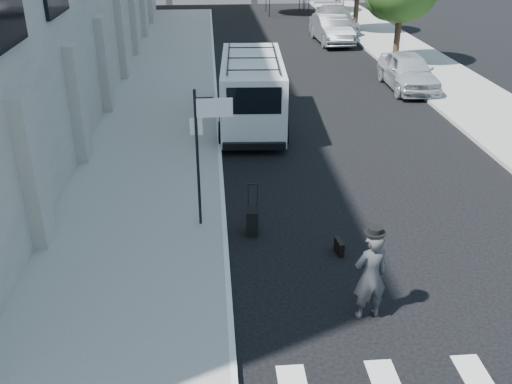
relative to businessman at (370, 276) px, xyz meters
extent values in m
plane|color=black|center=(-0.72, 0.63, -0.96)|extent=(120.00, 120.00, 0.00)
cube|color=gray|center=(-4.97, 16.63, -0.88)|extent=(4.50, 48.00, 0.15)
cube|color=gray|center=(8.28, 20.63, -0.88)|extent=(4.00, 56.00, 0.15)
cylinder|color=black|center=(-3.32, 3.83, 0.94)|extent=(0.07, 0.07, 3.50)
cube|color=white|center=(-3.32, 3.85, 1.79)|extent=(0.30, 0.03, 0.42)
cube|color=white|center=(-2.87, 3.83, 2.24)|extent=(0.85, 0.06, 0.45)
cylinder|color=black|center=(6.88, 20.63, 0.44)|extent=(0.32, 0.32, 2.80)
cylinder|color=black|center=(6.88, 29.63, 0.44)|extent=(0.32, 0.32, 2.80)
cylinder|color=black|center=(1.88, 37.23, 0.14)|extent=(0.06, 0.06, 2.20)
cylinder|color=black|center=(4.68, 37.23, 0.14)|extent=(0.06, 0.06, 2.20)
cylinder|color=black|center=(5.08, 37.73, 0.14)|extent=(0.06, 0.06, 2.20)
cylinder|color=black|center=(7.88, 37.73, 0.14)|extent=(0.06, 0.06, 2.20)
imported|color=#3E3F41|center=(0.00, 0.00, 0.00)|extent=(0.77, 0.58, 1.92)
cube|color=black|center=(-0.05, 2.38, -0.79)|extent=(0.16, 0.45, 0.34)
cube|color=black|center=(-2.02, 3.49, -0.63)|extent=(0.34, 0.49, 0.66)
cylinder|color=black|center=(-2.11, 3.71, -0.01)|extent=(0.02, 0.02, 0.63)
cylinder|color=black|center=(-1.89, 3.69, -0.01)|extent=(0.02, 0.02, 0.63)
cube|color=black|center=(-2.00, 3.70, 0.30)|extent=(0.25, 0.06, 0.03)
cube|color=silver|center=(-1.41, 11.63, 0.40)|extent=(2.53, 6.08, 2.32)
cube|color=silver|center=(-1.23, 14.89, -0.13)|extent=(2.15, 1.11, 1.22)
cube|color=black|center=(-1.57, 8.68, 0.92)|extent=(1.77, 0.19, 0.88)
cylinder|color=black|center=(-2.34, 13.79, -0.54)|extent=(0.36, 0.86, 0.84)
cylinder|color=black|center=(-0.25, 13.67, -0.54)|extent=(0.36, 0.86, 0.84)
cylinder|color=black|center=(-2.57, 9.71, -0.54)|extent=(0.36, 0.86, 0.84)
cylinder|color=black|center=(-0.47, 9.59, -0.54)|extent=(0.36, 0.86, 0.84)
imported|color=#AFB3B7|center=(6.08, 16.19, -0.14)|extent=(2.02, 4.82, 1.63)
imported|color=slate|center=(4.70, 26.82, -0.10)|extent=(2.03, 5.28, 1.72)
imported|color=gray|center=(5.62, 30.25, -0.10)|extent=(2.46, 5.94, 1.72)
camera|label=1|loc=(-2.95, -8.98, 6.28)|focal=40.00mm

